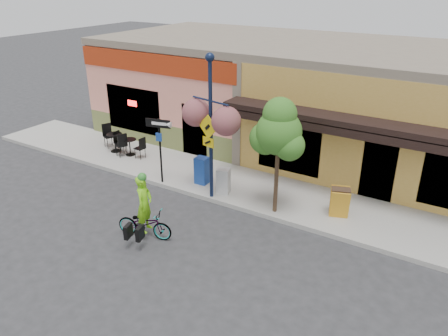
% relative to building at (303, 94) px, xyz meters
% --- Properties ---
extents(ground, '(90.00, 90.00, 0.00)m').
position_rel_building_xyz_m(ground, '(0.00, -7.50, -2.25)').
color(ground, '#2D2D30').
rests_on(ground, ground).
extents(sidewalk, '(24.00, 3.00, 0.15)m').
position_rel_building_xyz_m(sidewalk, '(0.00, -5.50, -2.17)').
color(sidewalk, '#9E9B93').
rests_on(sidewalk, ground).
extents(curb, '(24.00, 0.12, 0.15)m').
position_rel_building_xyz_m(curb, '(0.00, -6.95, -2.17)').
color(curb, '#A8A59E').
rests_on(curb, ground).
extents(building, '(18.20, 8.20, 4.50)m').
position_rel_building_xyz_m(building, '(0.00, 0.00, 0.00)').
color(building, '#F18C77').
rests_on(building, ground).
extents(bicycle, '(1.78, 1.00, 0.88)m').
position_rel_building_xyz_m(bicycle, '(-0.79, -9.79, -1.81)').
color(bicycle, '#9C270E').
rests_on(bicycle, ground).
extents(cyclist_rider, '(0.56, 0.72, 1.73)m').
position_rel_building_xyz_m(cyclist_rider, '(-0.74, -9.79, -1.39)').
color(cyclist_rider, '#7BDB17').
rests_on(cyclist_rider, ground).
extents(lamp_post, '(1.64, 0.91, 4.84)m').
position_rel_building_xyz_m(lamp_post, '(-0.38, -6.85, 0.32)').
color(lamp_post, '#131F3D').
rests_on(lamp_post, sidewalk).
extents(one_way_sign, '(0.94, 0.42, 2.41)m').
position_rel_building_xyz_m(one_way_sign, '(-2.53, -6.85, -0.90)').
color(one_way_sign, black).
rests_on(one_way_sign, sidewalk).
extents(cafe_set_left, '(1.93, 1.47, 1.04)m').
position_rel_building_xyz_m(cafe_set_left, '(-6.12, -5.56, -1.58)').
color(cafe_set_left, black).
rests_on(cafe_set_left, sidewalk).
extents(cafe_set_right, '(1.57, 0.83, 0.92)m').
position_rel_building_xyz_m(cafe_set_right, '(-5.30, -5.54, -1.64)').
color(cafe_set_right, black).
rests_on(cafe_set_right, sidewalk).
extents(newspaper_box_blue, '(0.47, 0.42, 0.99)m').
position_rel_building_xyz_m(newspaper_box_blue, '(-1.24, -6.16, -1.60)').
color(newspaper_box_blue, '#183D94').
rests_on(newspaper_box_blue, sidewalk).
extents(newspaper_box_grey, '(0.50, 0.47, 0.90)m').
position_rel_building_xyz_m(newspaper_box_grey, '(-0.16, -6.42, -1.65)').
color(newspaper_box_grey, silver).
rests_on(newspaper_box_grey, sidewalk).
extents(street_tree, '(1.73, 1.73, 3.78)m').
position_rel_building_xyz_m(street_tree, '(1.90, -6.64, -0.21)').
color(street_tree, '#3D7A26').
rests_on(street_tree, sidewalk).
extents(sandwich_board, '(0.69, 0.59, 0.96)m').
position_rel_building_xyz_m(sandwich_board, '(3.81, -6.06, -1.62)').
color(sandwich_board, gold).
rests_on(sandwich_board, sidewalk).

